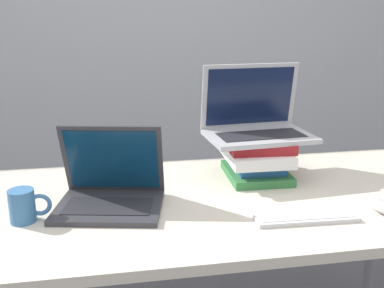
{
  "coord_description": "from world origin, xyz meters",
  "views": [
    {
      "loc": [
        -0.29,
        -0.9,
        1.31
      ],
      "look_at": [
        -0.06,
        0.39,
        0.93
      ],
      "focal_mm": 42.0,
      "sensor_mm": 36.0,
      "label": 1
    }
  ],
  "objects": [
    {
      "name": "laptop_on_books",
      "position": [
        0.2,
        0.59,
        0.94
      ],
      "size": [
        0.38,
        0.27,
        0.25
      ],
      "color": "#B2B2B7",
      "rests_on": "book_stack"
    },
    {
      "name": "wireless_keyboard",
      "position": [
        0.23,
        0.21,
        0.76
      ],
      "size": [
        0.3,
        0.13,
        0.01
      ],
      "color": "silver",
      "rests_on": "desk"
    },
    {
      "name": "laptop_left",
      "position": [
        -0.32,
        0.38,
        0.8
      ],
      "size": [
        0.35,
        0.3,
        0.25
      ],
      "color": "#333338",
      "rests_on": "desk"
    },
    {
      "name": "mug",
      "position": [
        -0.55,
        0.31,
        0.8
      ],
      "size": [
        0.12,
        0.07,
        0.09
      ],
      "color": "teal",
      "rests_on": "desk"
    },
    {
      "name": "book_stack",
      "position": [
        0.2,
        0.55,
        0.82
      ],
      "size": [
        0.23,
        0.27,
        0.14
      ],
      "color": "#33753D",
      "rests_on": "desk"
    },
    {
      "name": "desk",
      "position": [
        0.0,
        0.39,
        0.68
      ],
      "size": [
        1.73,
        0.77,
        0.75
      ],
      "color": "beige",
      "rests_on": "ground_plane"
    },
    {
      "name": "wall_back",
      "position": [
        0.0,
        2.17,
        1.35
      ],
      "size": [
        8.0,
        0.05,
        2.7
      ],
      "color": "silver",
      "rests_on": "ground_plane"
    },
    {
      "name": "mouse",
      "position": [
        0.47,
        0.19,
        0.77
      ],
      "size": [
        0.06,
        0.1,
        0.03
      ],
      "color": "#B2B2B7",
      "rests_on": "desk"
    }
  ]
}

